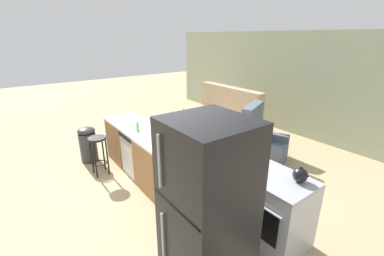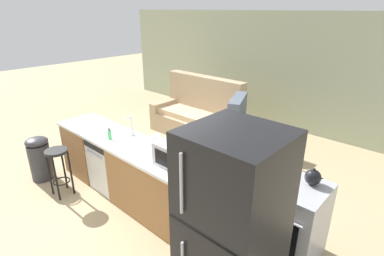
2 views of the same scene
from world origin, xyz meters
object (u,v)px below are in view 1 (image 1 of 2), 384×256
trash_bin (88,144)px  bar_stool (98,148)px  couch (223,122)px  kettle (300,175)px  stove_range (275,211)px  microwave (184,146)px  dishwasher (141,152)px  soap_bottle (138,128)px  refrigerator (207,214)px  paper_towel_roll (170,138)px  armchair (260,146)px

trash_bin → bar_stool: bearing=1.4°
trash_bin → couch: bearing=79.2°
kettle → couch: (-3.23, 1.83, -0.59)m
stove_range → kettle: bearing=37.7°
microwave → kettle: bearing=26.8°
dishwasher → soap_bottle: soap_bottle is taller
dishwasher → refrigerator: bearing=-11.9°
refrigerator → bar_stool: 3.02m
soap_bottle → couch: (-0.63, 2.62, -0.58)m
kettle → dishwasher: bearing=-166.2°
paper_towel_roll → couch: 2.99m
kettle → bar_stool: bearing=-156.9°
refrigerator → paper_towel_roll: refrigerator is taller
paper_towel_roll → armchair: 2.23m
bar_stool → trash_bin: size_ratio=1.00×
microwave → bar_stool: bearing=-159.8°
dishwasher → soap_bottle: (0.17, -0.11, 0.55)m
paper_towel_roll → kettle: size_ratio=1.38×
refrigerator → couch: bearing=135.0°
paper_towel_roll → trash_bin: 2.33m
armchair → dishwasher: bearing=-116.2°
bar_stool → trash_bin: 0.70m
dishwasher → trash_bin: (-1.08, -0.69, -0.04)m
couch → kettle: bearing=-29.5°
microwave → couch: 3.21m
dishwasher → refrigerator: refrigerator is taller
microwave → armchair: (-0.37, 2.13, -0.69)m
soap_bottle → kettle: kettle is taller
stove_range → kettle: (0.17, 0.13, 0.53)m
bar_stool → couch: couch is taller
stove_range → couch: couch is taller
paper_towel_roll → kettle: bearing=21.1°
armchair → refrigerator: bearing=-60.0°
soap_bottle → couch: bearing=103.6°
dishwasher → paper_towel_roll: bearing=0.8°
stove_range → soap_bottle: size_ratio=5.11×
kettle → trash_bin: kettle is taller
soap_bottle → armchair: armchair is taller
soap_bottle → paper_towel_roll: bearing=8.4°
soap_bottle → trash_bin: 1.50m
refrigerator → armchair: size_ratio=1.53×
trash_bin → soap_bottle: bearing=24.7°
stove_range → refrigerator: refrigerator is taller
stove_range → refrigerator: (-0.00, -1.10, 0.47)m
microwave → dishwasher: bearing=179.9°
microwave → soap_bottle: microwave is taller
soap_bottle → refrigerator: bearing=-10.2°
dishwasher → couch: size_ratio=0.42×
bar_stool → couch: bearing=91.2°
soap_bottle → bar_stool: (-0.57, -0.56, -0.44)m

